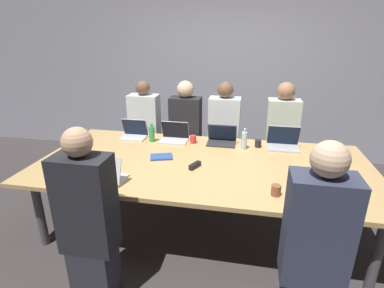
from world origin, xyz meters
The scene contains 22 objects.
ground_plane centered at (0.00, 0.00, 0.00)m, with size 24.00×24.00×0.00m, color #383333.
curtain_wall centered at (0.00, 2.16, 1.40)m, with size 12.00×0.06×2.80m.
conference_table centered at (0.00, 0.00, 0.70)m, with size 3.33×1.58×0.75m.
laptop_near_left centered at (-0.78, -0.57, 0.81)m, with size 0.34×0.24×0.24m.
person_near_left centered at (-0.68, -1.07, 0.68)m, with size 0.40×0.24×1.40m.
laptop_near_right centered at (0.95, -0.57, 0.81)m, with size 0.34×0.24×0.24m.
person_near_right centered at (0.89, -1.06, 0.69)m, with size 0.40×0.24×1.42m.
cup_near_right centered at (0.68, -0.54, 0.79)m, with size 0.08×0.08×0.09m.
laptop_far_center centered at (0.13, 0.58, 0.81)m, with size 0.34×0.23×0.23m.
person_far_center centered at (0.11, 1.04, 0.68)m, with size 0.40×0.24×1.40m.
bottle_far_center centered at (0.39, 0.45, 0.85)m, with size 0.06×0.06×0.24m.
laptop_far_right centered at (0.83, 0.57, 0.82)m, with size 0.35×0.26×0.25m.
person_far_right centered at (0.85, 1.07, 0.69)m, with size 0.40×0.24×1.41m.
cup_far_right centered at (0.55, 0.54, 0.79)m, with size 0.07×0.07×0.09m.
laptop_far_left centered at (-0.96, 0.58, 0.81)m, with size 0.31×0.23×0.23m.
person_far_left centered at (-0.97, 1.02, 0.67)m, with size 0.40×0.24×1.39m.
bottle_far_left centered at (-0.70, 0.49, 0.84)m, with size 0.07×0.07×0.22m.
laptop_far_midleft centered at (-0.44, 0.56, 0.81)m, with size 0.33×0.24×0.24m.
person_far_midleft centered at (-0.39, 0.96, 0.68)m, with size 0.40×0.24×1.41m.
cup_far_midleft centered at (-0.20, 0.53, 0.79)m, with size 0.07×0.07×0.09m.
stapler centered at (-0.05, -0.15, 0.77)m, with size 0.10×0.15×0.05m.
notebook centered at (-0.45, 0.03, 0.76)m, with size 0.27×0.22×0.02m.
Camera 1 is at (0.42, -2.74, 1.98)m, focal length 28.00 mm.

